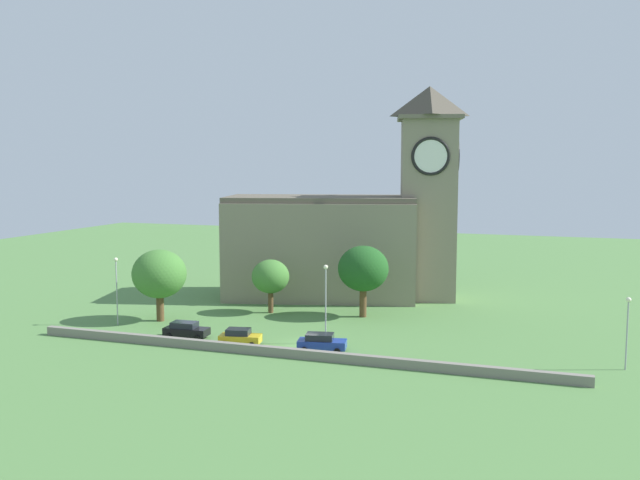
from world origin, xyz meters
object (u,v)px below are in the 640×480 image
(car_yellow, at_px, (240,337))
(streetlamp_central, at_px, (628,321))
(tree_churchyard, at_px, (363,269))
(tree_riverside_west, at_px, (159,274))
(car_black, at_px, (186,330))
(tree_riverside_east, at_px, (270,277))
(car_blue, at_px, (321,342))
(streetlamp_west_mid, at_px, (326,292))
(church, at_px, (348,233))
(streetlamp_west_end, at_px, (116,281))

(car_yellow, xyz_separation_m, streetlamp_central, (35.01, 3.38, 3.47))
(tree_churchyard, bearing_deg, tree_riverside_west, -155.97)
(car_black, relative_size, tree_riverside_east, 0.73)
(car_blue, distance_m, tree_riverside_east, 18.40)
(streetlamp_west_mid, height_order, tree_riverside_west, tree_riverside_west)
(car_black, distance_m, car_blue, 14.76)
(church, relative_size, streetlamp_west_end, 4.25)
(car_black, height_order, car_yellow, car_yellow)
(church, xyz_separation_m, car_black, (-9.42, -26.35, -7.76))
(car_black, bearing_deg, car_yellow, -8.45)
(car_yellow, bearing_deg, streetlamp_west_mid, 22.98)
(tree_riverside_east, bearing_deg, tree_churchyard, 7.47)
(car_blue, distance_m, streetlamp_west_mid, 5.13)
(streetlamp_west_mid, xyz_separation_m, tree_riverside_east, (-10.70, 11.46, -0.83))
(tree_churchyard, bearing_deg, car_blue, -89.27)
(tree_riverside_east, height_order, tree_churchyard, tree_churchyard)
(car_blue, bearing_deg, car_yellow, -176.10)
(car_black, distance_m, streetlamp_central, 41.73)
(streetlamp_central, bearing_deg, church, 143.28)
(car_yellow, distance_m, tree_churchyard, 18.70)
(streetlamp_west_mid, height_order, streetlamp_central, streetlamp_west_mid)
(church, relative_size, streetlamp_central, 5.00)
(car_black, distance_m, car_yellow, 6.58)
(streetlamp_west_end, distance_m, tree_riverside_west, 4.70)
(streetlamp_west_mid, height_order, tree_riverside_east, streetlamp_west_mid)
(car_black, bearing_deg, streetlamp_west_end, 165.56)
(church, relative_size, car_yellow, 7.43)
(church, xyz_separation_m, tree_churchyard, (5.13, -11.13, -2.97))
(car_yellow, distance_m, streetlamp_west_end, 17.36)
(tree_riverside_west, bearing_deg, car_black, -41.37)
(car_blue, bearing_deg, tree_riverside_east, 128.26)
(streetlamp_west_end, height_order, streetlamp_central, streetlamp_west_end)
(streetlamp_west_end, bearing_deg, streetlamp_west_mid, -0.58)
(church, relative_size, streetlamp_west_mid, 4.04)
(car_blue, relative_size, tree_riverside_west, 0.60)
(streetlamp_west_end, bearing_deg, tree_riverside_east, 39.61)
(streetlamp_west_mid, distance_m, tree_churchyard, 12.91)
(tree_riverside_east, bearing_deg, tree_riverside_west, -141.82)
(car_blue, distance_m, streetlamp_west_end, 25.25)
(streetlamp_west_mid, bearing_deg, streetlamp_west_end, 179.42)
(car_black, distance_m, tree_riverside_east, 14.66)
(car_yellow, relative_size, streetlamp_central, 0.67)
(tree_riverside_east, relative_size, tree_churchyard, 0.77)
(church, bearing_deg, streetlamp_west_mid, -78.59)
(streetlamp_west_mid, distance_m, tree_riverside_east, 15.70)
(car_black, relative_size, streetlamp_west_end, 0.62)
(car_blue, relative_size, streetlamp_west_mid, 0.61)
(church, distance_m, car_black, 29.04)
(streetlamp_central, relative_size, tree_riverside_east, 1.00)
(streetlamp_central, bearing_deg, streetlamp_west_end, 179.83)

